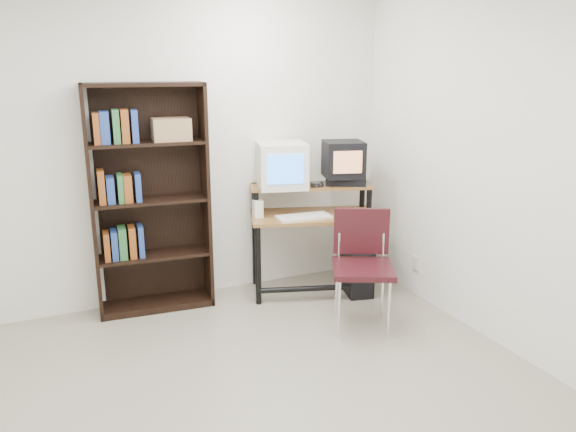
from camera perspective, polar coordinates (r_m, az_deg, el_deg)
name	(u,v)px	position (r m, az deg, el deg)	size (l,w,h in m)	color
floor	(255,419)	(3.56, -3.34, -19.86)	(4.00, 4.00, 0.01)	#A7A08A
back_wall	(169,154)	(4.90, -11.99, 6.22)	(4.00, 0.01, 2.60)	white
front_wall	(568,412)	(1.45, 26.59, -17.35)	(4.00, 0.01, 2.60)	white
right_wall	(529,177)	(4.13, 23.30, 3.66)	(0.01, 4.00, 2.60)	white
computer_desk	(312,220)	(5.06, 2.47, -0.43)	(1.21, 0.85, 0.98)	olive
crt_monitor	(282,165)	(4.99, -0.65, 5.19)	(0.51, 0.51, 0.40)	white
vcr	(346,181)	(5.13, 5.87, 3.57)	(0.36, 0.26, 0.08)	black
crt_tv	(343,159)	(5.08, 5.64, 5.78)	(0.42, 0.41, 0.32)	black
cd_spindle	(317,185)	(5.01, 2.97, 3.17)	(0.12, 0.12, 0.05)	#26262B
keyboard	(304,218)	(4.90, 1.60, -0.17)	(0.47, 0.21, 0.04)	white
mousepad	(347,217)	(5.00, 6.06, -0.13)	(0.22, 0.18, 0.01)	black
mouse	(346,215)	(4.99, 5.93, 0.07)	(0.10, 0.06, 0.03)	white
desk_speaker	(258,210)	(4.91, -3.08, 0.66)	(0.08, 0.07, 0.17)	white
pc_tower	(355,269)	(5.22, 6.81, -5.40)	(0.20, 0.45, 0.42)	black
school_chair	(362,256)	(4.47, 7.54, -4.04)	(0.62, 0.62, 0.93)	#330E13
bookshelf	(149,197)	(4.78, -13.90, 1.85)	(0.97, 0.39, 1.90)	black
wall_outlet	(415,263)	(5.21, 12.81, -4.68)	(0.02, 0.08, 0.12)	beige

